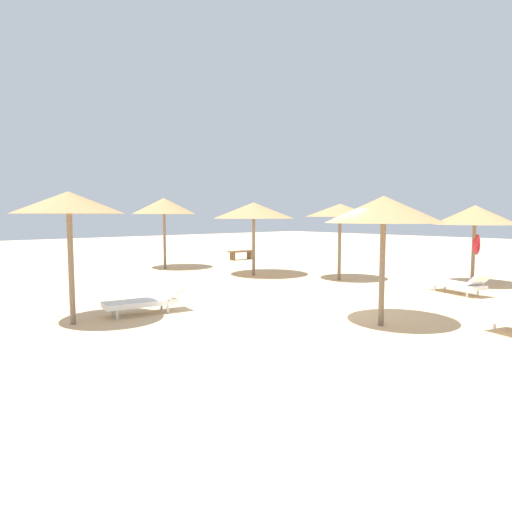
{
  "coord_description": "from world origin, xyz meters",
  "views": [
    {
      "loc": [
        -8.39,
        -6.52,
        2.36
      ],
      "look_at": [
        0.0,
        3.0,
        1.2
      ],
      "focal_mm": 31.42,
      "sensor_mm": 36.0,
      "label": 1
    }
  ],
  "objects": [
    {
      "name": "parasol_4",
      "position": [
        4.6,
        3.63,
        2.52
      ],
      "size": [
        2.51,
        2.51,
        2.77
      ],
      "color": "#75604C",
      "rests_on": "ground"
    },
    {
      "name": "parasol_5",
      "position": [
        1.64,
        10.98,
        2.75
      ],
      "size": [
        2.77,
        2.77,
        3.11
      ],
      "color": "#75604C",
      "rests_on": "ground"
    },
    {
      "name": "ground_plane",
      "position": [
        0.0,
        0.0,
        0.0
      ],
      "size": [
        80.0,
        80.0,
        0.0
      ],
      "primitive_type": "plane",
      "color": "#DBBA8C"
    },
    {
      "name": "parasol_7",
      "position": [
        -0.16,
        -1.22,
        2.47
      ],
      "size": [
        2.45,
        2.45,
        2.76
      ],
      "color": "#75604C",
      "rests_on": "ground"
    },
    {
      "name": "lounger_1",
      "position": [
        -3.38,
        3.15,
        0.31
      ],
      "size": [
        1.99,
        0.97,
        0.66
      ],
      "color": "white",
      "rests_on": "ground"
    },
    {
      "name": "bench_0",
      "position": [
        6.67,
        11.76,
        0.35
      ],
      "size": [
        1.53,
        0.51,
        0.49
      ],
      "color": "brown",
      "rests_on": "ground"
    },
    {
      "name": "parasol_6",
      "position": [
        3.07,
        6.63,
        2.53
      ],
      "size": [
        3.14,
        3.14,
        2.85
      ],
      "color": "#75604C",
      "rests_on": "ground"
    },
    {
      "name": "lounger_3",
      "position": [
        4.93,
        -0.62,
        0.32
      ],
      "size": [
        1.16,
        1.99,
        0.74
      ],
      "color": "white",
      "rests_on": "ground"
    },
    {
      "name": "parasol_1",
      "position": [
        -5.07,
        3.25,
        2.61
      ],
      "size": [
        2.3,
        2.3,
        2.86
      ],
      "color": "#75604C",
      "rests_on": "ground"
    },
    {
      "name": "parasol_3",
      "position": [
        6.98,
        -0.12,
        2.35
      ],
      "size": [
        2.62,
        2.62,
        2.69
      ],
      "color": "#75604C",
      "rests_on": "ground"
    }
  ]
}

